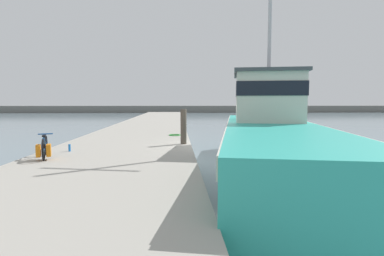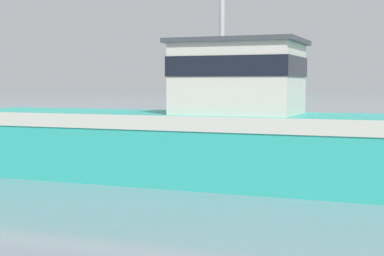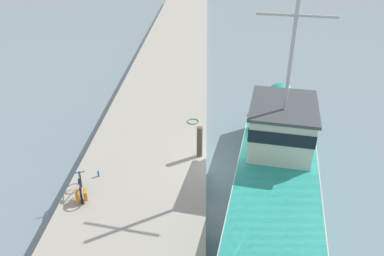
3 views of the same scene
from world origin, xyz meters
name	(u,v)px [view 3 (image 3 of 3)]	position (x,y,z in m)	size (l,w,h in m)	color
ground_plane	(230,177)	(0.00, 0.00, 0.00)	(320.00, 320.00, 0.00)	gray
dock_pier	(145,167)	(-3.79, 0.00, 0.42)	(5.42, 80.00, 0.84)	#A39E93
fishing_boat_main	(277,168)	(1.72, -1.19, 1.34)	(5.39, 15.50, 8.37)	teal
bicycle_touring	(81,190)	(-5.76, -2.62, 1.17)	(0.75, 1.60, 0.72)	black
mooring_post	(200,142)	(-1.39, 0.36, 1.56)	(0.25, 0.25, 1.44)	#51473D
hose_coil	(193,121)	(-1.78, 3.56, 0.87)	(0.61, 0.61, 0.05)	green
water_bottle_by_bike	(98,174)	(-5.46, -1.31, 0.97)	(0.08, 0.08, 0.26)	blue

